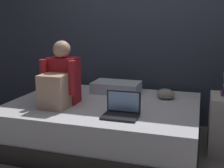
# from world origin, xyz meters

# --- Properties ---
(ground_plane) EXTENTS (8.00, 8.00, 0.00)m
(ground_plane) POSITION_xyz_m (0.00, 0.00, 0.00)
(ground_plane) COLOR gray
(wall_back) EXTENTS (5.60, 0.10, 2.70)m
(wall_back) POSITION_xyz_m (0.00, 1.20, 1.35)
(wall_back) COLOR #383D4C
(wall_back) RESTS_ON ground_plane
(bed) EXTENTS (2.00, 1.50, 0.46)m
(bed) POSITION_xyz_m (-0.20, 0.30, 0.23)
(bed) COLOR #332D2B
(bed) RESTS_ON ground_plane
(person_sitting) EXTENTS (0.39, 0.44, 0.66)m
(person_sitting) POSITION_xyz_m (-0.60, 0.08, 0.72)
(person_sitting) COLOR #B21E28
(person_sitting) RESTS_ON bed
(laptop) EXTENTS (0.32, 0.23, 0.22)m
(laptop) POSITION_xyz_m (0.10, -0.09, 0.52)
(laptop) COLOR black
(laptop) RESTS_ON bed
(pillow) EXTENTS (0.56, 0.36, 0.13)m
(pillow) POSITION_xyz_m (-0.20, 0.75, 0.53)
(pillow) COLOR silver
(pillow) RESTS_ON bed
(clothes_pile) EXTENTS (0.21, 0.23, 0.11)m
(clothes_pile) POSITION_xyz_m (0.41, 0.66, 0.52)
(clothes_pile) COLOR #4C6B56
(clothes_pile) RESTS_ON bed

